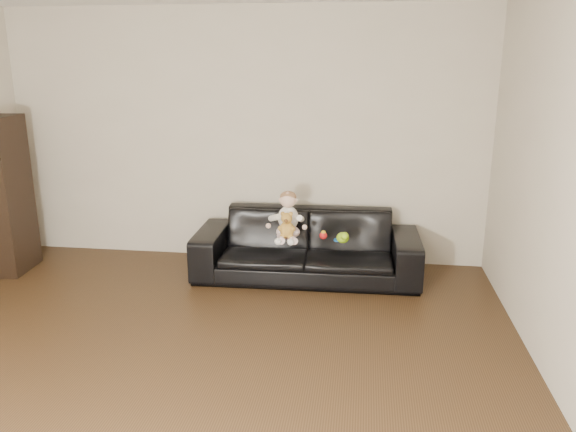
# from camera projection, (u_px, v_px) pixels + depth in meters

# --- Properties ---
(floor) EXTENTS (5.50, 5.50, 0.00)m
(floor) POSITION_uv_depth(u_px,v_px,m) (155.00, 401.00, 3.53)
(floor) COLOR #3B2715
(floor) RESTS_ON ground
(wall_back) EXTENTS (5.00, 0.00, 5.00)m
(wall_back) POSITION_uv_depth(u_px,v_px,m) (243.00, 137.00, 5.80)
(wall_back) COLOR #BEB49F
(wall_back) RESTS_ON ground
(sofa) EXTENTS (2.19, 0.90, 0.63)m
(sofa) POSITION_uv_depth(u_px,v_px,m) (307.00, 245.00, 5.49)
(sofa) COLOR black
(sofa) RESTS_ON floor
(cabinet) EXTENTS (0.44, 0.57, 1.56)m
(cabinet) POSITION_uv_depth(u_px,v_px,m) (2.00, 195.00, 5.54)
(cabinet) COLOR black
(cabinet) RESTS_ON floor
(baby) EXTENTS (0.36, 0.42, 0.46)m
(baby) POSITION_uv_depth(u_px,v_px,m) (288.00, 218.00, 5.32)
(baby) COLOR #F5D0CF
(baby) RESTS_ON sofa
(teddy_bear) EXTENTS (0.15, 0.15, 0.25)m
(teddy_bear) POSITION_uv_depth(u_px,v_px,m) (287.00, 225.00, 5.20)
(teddy_bear) COLOR #B28333
(teddy_bear) RESTS_ON sofa
(toy_green) EXTENTS (0.15, 0.16, 0.10)m
(toy_green) POSITION_uv_depth(u_px,v_px,m) (343.00, 238.00, 5.24)
(toy_green) COLOR #8AC517
(toy_green) RESTS_ON sofa
(toy_rattle) EXTENTS (0.08, 0.08, 0.07)m
(toy_rattle) POSITION_uv_depth(u_px,v_px,m) (323.00, 235.00, 5.35)
(toy_rattle) COLOR red
(toy_rattle) RESTS_ON sofa
(toy_blue_disc) EXTENTS (0.10, 0.10, 0.01)m
(toy_blue_disc) POSITION_uv_depth(u_px,v_px,m) (338.00, 240.00, 5.31)
(toy_blue_disc) COLOR blue
(toy_blue_disc) RESTS_ON sofa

